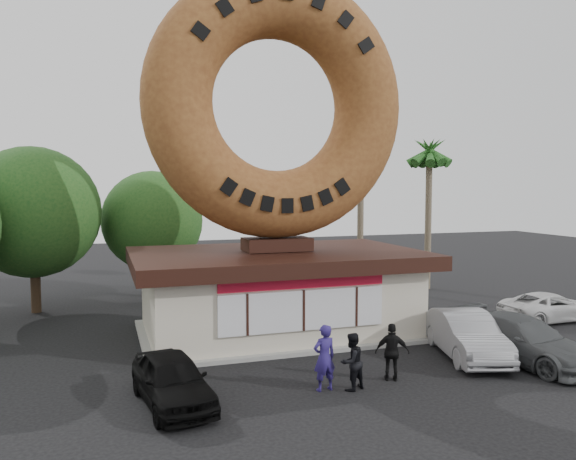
# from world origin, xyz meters

# --- Properties ---
(ground) EXTENTS (90.00, 90.00, 0.00)m
(ground) POSITION_xyz_m (0.00, 0.00, 0.00)
(ground) COLOR black
(ground) RESTS_ON ground
(donut_shop) EXTENTS (11.20, 7.20, 3.80)m
(donut_shop) POSITION_xyz_m (0.00, 5.98, 1.77)
(donut_shop) COLOR beige
(donut_shop) RESTS_ON ground
(giant_donut) EXTENTS (10.30, 2.63, 10.30)m
(giant_donut) POSITION_xyz_m (0.00, 6.00, 8.95)
(giant_donut) COLOR #925B2A
(giant_donut) RESTS_ON donut_shop
(tree_west) EXTENTS (6.00, 6.00, 7.65)m
(tree_west) POSITION_xyz_m (-9.50, 13.00, 4.64)
(tree_west) COLOR #473321
(tree_west) RESTS_ON ground
(tree_mid) EXTENTS (5.20, 5.20, 6.63)m
(tree_mid) POSITION_xyz_m (-4.00, 15.00, 4.02)
(tree_mid) COLOR #473321
(tree_mid) RESTS_ON ground
(palm_near) EXTENTS (2.60, 2.60, 9.75)m
(palm_near) POSITION_xyz_m (7.50, 14.00, 8.41)
(palm_near) COLOR #726651
(palm_near) RESTS_ON ground
(palm_far) EXTENTS (2.60, 2.60, 8.75)m
(palm_far) POSITION_xyz_m (11.00, 12.50, 7.48)
(palm_far) COLOR #726651
(palm_far) RESTS_ON ground
(street_lamp) EXTENTS (2.11, 0.20, 8.00)m
(street_lamp) POSITION_xyz_m (-1.86, 16.00, 4.48)
(street_lamp) COLOR #59595E
(street_lamp) RESTS_ON ground
(person_left) EXTENTS (0.75, 0.54, 1.91)m
(person_left) POSITION_xyz_m (-0.61, -0.48, 0.96)
(person_left) COLOR navy
(person_left) RESTS_ON ground
(person_center) EXTENTS (0.98, 0.89, 1.66)m
(person_center) POSITION_xyz_m (0.15, -0.69, 0.83)
(person_center) COLOR black
(person_center) RESTS_ON ground
(person_right) EXTENTS (1.10, 0.81, 1.74)m
(person_right) POSITION_xyz_m (1.64, -0.35, 0.87)
(person_right) COLOR black
(person_right) RESTS_ON ground
(car_black) EXTENTS (2.16, 4.19, 1.36)m
(car_black) POSITION_xyz_m (-4.85, -0.17, 0.68)
(car_black) COLOR black
(car_black) RESTS_ON ground
(car_silver) EXTENTS (2.80, 4.91, 1.53)m
(car_silver) POSITION_xyz_m (5.19, 0.92, 0.77)
(car_silver) COLOR gray
(car_silver) RESTS_ON ground
(car_grey) EXTENTS (3.05, 5.45, 1.49)m
(car_grey) POSITION_xyz_m (6.62, -0.13, 0.75)
(car_grey) COLOR #505355
(car_grey) RESTS_ON ground
(car_white) EXTENTS (4.46, 2.15, 1.22)m
(car_white) POSITION_xyz_m (11.84, 4.15, 0.61)
(car_white) COLOR silver
(car_white) RESTS_ON ground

